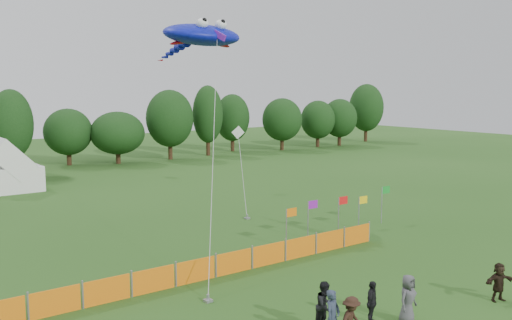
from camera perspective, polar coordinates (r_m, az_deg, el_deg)
ground at (r=21.89m, az=9.78°, el=-15.31°), size 160.00×160.00×0.00m
treeline at (r=61.11m, az=-21.10°, el=2.95°), size 104.57×8.78×8.36m
tent_right at (r=49.78m, az=-23.47°, el=-0.99°), size 4.67×3.74×3.30m
barrier_fence at (r=25.66m, az=-4.12°, el=-10.57°), size 19.90×0.06×1.00m
flag_row at (r=33.11m, az=8.30°, el=-4.86°), size 8.73×0.59×2.28m
spectator_a at (r=19.43m, az=7.67°, el=-15.33°), size 0.77×0.62×1.85m
spectator_b at (r=20.43m, az=6.95°, el=-14.30°), size 0.92×0.75×1.75m
spectator_d at (r=21.22m, az=11.51°, el=-13.81°), size 1.00×0.75×1.57m
spectator_e at (r=21.53m, az=14.93°, el=-13.29°), size 0.95×0.70×1.78m
spectator_f at (r=24.80m, az=23.12°, el=-11.16°), size 1.50×0.89×1.54m
stingray_kite at (r=36.08m, az=-5.69°, el=12.24°), size 10.17×19.11×12.44m
small_kite_white at (r=42.78m, az=-1.56°, el=0.43°), size 6.10×9.02×5.26m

